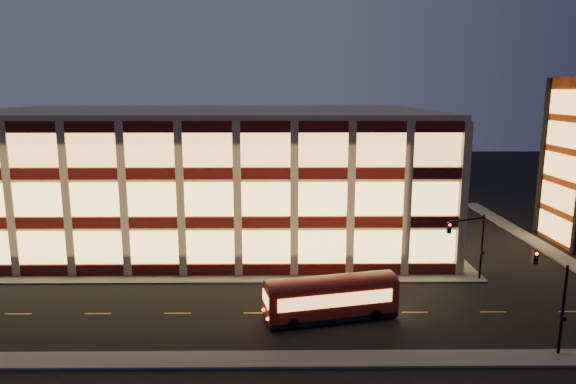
{
  "coord_description": "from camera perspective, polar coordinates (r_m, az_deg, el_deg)",
  "views": [
    {
      "loc": [
        6.0,
        -42.35,
        16.5
      ],
      "look_at": [
        6.51,
        8.0,
        6.6
      ],
      "focal_mm": 32.0,
      "sensor_mm": 36.0,
      "label": 1
    }
  ],
  "objects": [
    {
      "name": "traffic_signal_far",
      "position": [
        47.22,
        19.59,
        -4.74
      ],
      "size": [
        3.79,
        1.87,
        6.0
      ],
      "color": "black",
      "rests_on": "ground"
    },
    {
      "name": "traffic_signal_near",
      "position": [
        37.95,
        27.3,
        -9.19
      ],
      "size": [
        0.32,
        4.45,
        6.0
      ],
      "color": "black",
      "rests_on": "ground"
    },
    {
      "name": "sidewalk_office_south",
      "position": [
        47.22,
        -11.69,
        -9.47
      ],
      "size": [
        54.0,
        2.0,
        0.15
      ],
      "primitive_type": "cube",
      "color": "#514F4C",
      "rests_on": "ground"
    },
    {
      "name": "office_building",
      "position": [
        60.64,
        -9.03,
        2.21
      ],
      "size": [
        50.45,
        30.45,
        14.5
      ],
      "color": "tan",
      "rests_on": "ground"
    },
    {
      "name": "sidewalk_near",
      "position": [
        34.16,
        -11.16,
        -17.84
      ],
      "size": [
        100.0,
        2.0,
        0.15
      ],
      "primitive_type": "cube",
      "color": "#514F4C",
      "rests_on": "ground"
    },
    {
      "name": "trolley_bus",
      "position": [
        38.41,
        4.79,
        -11.38
      ],
      "size": [
        9.99,
        4.54,
        3.28
      ],
      "rotation": [
        0.0,
        0.0,
        0.23
      ],
      "color": "maroon",
      "rests_on": "ground"
    },
    {
      "name": "sidewalk_office_east",
      "position": [
        63.88,
        14.92,
        -4.16
      ],
      "size": [
        2.0,
        30.0,
        0.15
      ],
      "primitive_type": "cube",
      "color": "#514F4C",
      "rests_on": "ground"
    },
    {
      "name": "ground",
      "position": [
        45.84,
        -8.19,
        -10.09
      ],
      "size": [
        200.0,
        200.0,
        0.0
      ],
      "primitive_type": "plane",
      "color": "black",
      "rests_on": "ground"
    },
    {
      "name": "sidewalk_tower_west",
      "position": [
        67.65,
        23.95,
        -3.91
      ],
      "size": [
        2.0,
        30.0,
        0.15
      ],
      "primitive_type": "cube",
      "color": "#514F4C",
      "rests_on": "ground"
    }
  ]
}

